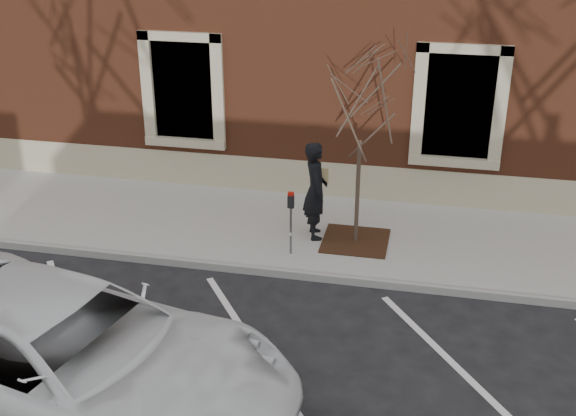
% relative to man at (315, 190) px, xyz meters
% --- Properties ---
extents(ground, '(120.00, 120.00, 0.00)m').
position_rel_man_xyz_m(ground, '(-0.37, -1.45, -1.14)').
color(ground, '#28282B').
rests_on(ground, ground).
extents(sidewalk_near, '(40.00, 3.50, 0.15)m').
position_rel_man_xyz_m(sidewalk_near, '(-0.37, 0.30, -1.06)').
color(sidewalk_near, '#B4B2A9').
rests_on(sidewalk_near, ground).
extents(curb_near, '(40.00, 0.12, 0.15)m').
position_rel_man_xyz_m(curb_near, '(-0.37, -1.50, -1.06)').
color(curb_near, '#9E9E99').
rests_on(curb_near, ground).
extents(parking_stripes, '(28.00, 4.40, 0.01)m').
position_rel_man_xyz_m(parking_stripes, '(-0.37, -3.65, -1.13)').
color(parking_stripes, silver).
rests_on(parking_stripes, ground).
extents(man, '(0.68, 0.83, 1.98)m').
position_rel_man_xyz_m(man, '(0.00, 0.00, 0.00)').
color(man, black).
rests_on(man, sidewalk_near).
extents(parking_meter, '(0.12, 0.09, 1.27)m').
position_rel_man_xyz_m(parking_meter, '(-0.31, -0.85, -0.10)').
color(parking_meter, '#595B60').
rests_on(parking_meter, sidewalk_near).
extents(tree_grate, '(1.28, 1.28, 0.03)m').
position_rel_man_xyz_m(tree_grate, '(0.83, -0.09, -0.97)').
color(tree_grate, '#381D11').
rests_on(tree_grate, sidewalk_near).
extents(sapling, '(2.29, 2.29, 3.82)m').
position_rel_man_xyz_m(sapling, '(0.83, -0.09, 1.68)').
color(sapling, '#4C3D2E').
rests_on(sapling, sidewalk_near).
extents(white_truck, '(6.90, 4.33, 1.78)m').
position_rel_man_xyz_m(white_truck, '(-2.35, -5.68, -0.25)').
color(white_truck, white).
rests_on(white_truck, ground).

